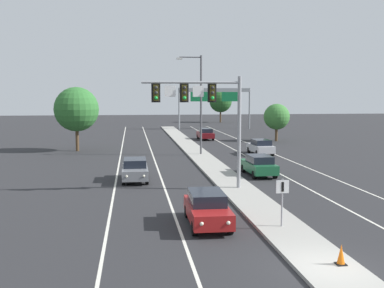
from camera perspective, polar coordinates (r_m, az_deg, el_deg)
name	(u,v)px	position (r m, az deg, el deg)	size (l,w,h in m)	color
ground_plane	(329,271)	(17.27, 16.83, -14.99)	(260.00, 260.00, 0.00)	#28282B
median_island	(225,178)	(33.88, 4.17, -4.22)	(2.40, 110.00, 0.15)	#9E9B93
lane_stripe_oncoming_center	(157,165)	(40.16, -4.46, -2.70)	(0.14, 100.00, 0.01)	silver
lane_stripe_receding_center	(260,163)	(41.72, 8.55, -2.41)	(0.14, 100.00, 0.01)	silver
edge_stripe_left	(119,166)	(40.12, -9.18, -2.76)	(0.14, 100.00, 0.01)	silver
edge_stripe_right	(295,163)	(42.75, 12.80, -2.29)	(0.14, 100.00, 0.01)	silver
overhead_signal_mast	(206,106)	(28.99, 1.71, 4.78)	(6.36, 0.44, 7.20)	gray
median_sign_post	(282,196)	(21.31, 11.23, -6.35)	(0.60, 0.10, 2.20)	gray
street_lamp_median	(199,99)	(46.37, 0.87, 5.68)	(2.58, 0.28, 10.00)	#4C4C51
car_oncoming_red	(207,208)	(21.79, 1.91, -8.03)	(1.87, 4.49, 1.58)	maroon
car_oncoming_grey	(135,169)	(33.13, -7.16, -3.18)	(1.82, 4.47, 1.58)	slate
car_receding_green	(259,165)	(35.36, 8.37, -2.61)	(1.91, 4.51, 1.58)	#195633
car_receding_silver	(261,147)	(47.96, 8.58, -0.32)	(1.92, 4.51, 1.58)	#B7B7BC
car_receding_darkred	(205,134)	(63.33, 1.69, 1.29)	(1.91, 4.51, 1.58)	#5B0F14
traffic_cone_median_nose	(341,255)	(17.44, 18.17, -13.05)	(0.36, 0.36, 0.74)	black
highway_sign_gantry	(215,95)	(83.03, 2.87, 6.12)	(13.28, 0.42, 7.50)	gray
tree_far_right_c	(221,101)	(103.97, 3.60, 5.39)	(5.12, 5.12, 7.41)	#4C3823
tree_far_left_b	(76,109)	(51.67, -14.27, 4.23)	(4.88, 4.88, 7.06)	#4C3823
tree_far_right_b	(277,117)	(62.16, 10.56, 3.37)	(3.47, 3.47, 5.02)	#4C3823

